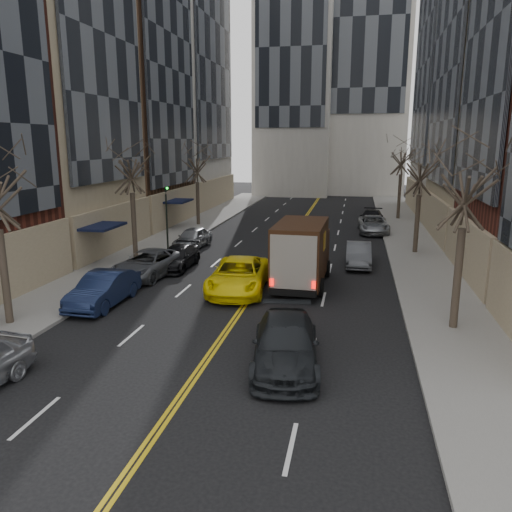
{
  "coord_description": "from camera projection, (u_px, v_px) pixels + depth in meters",
  "views": [
    {
      "loc": [
        4.8,
        -8.81,
        7.35
      ],
      "look_at": [
        0.42,
        13.0,
        2.2
      ],
      "focal_mm": 35.0,
      "sensor_mm": 36.0,
      "label": 1
    }
  ],
  "objects": [
    {
      "name": "parked_rt_c",
      "position": [
        371.0,
        218.0,
        44.0
      ],
      "size": [
        2.37,
        4.92,
        1.38
      ],
      "primitive_type": "imported",
      "rotation": [
        0.0,
        0.0,
        -0.09
      ],
      "color": "black",
      "rests_on": "ground"
    },
    {
      "name": "tree_rt_far",
      "position": [
        402.0,
        148.0,
        46.0
      ],
      "size": [
        3.2,
        3.2,
        9.11
      ],
      "color": "#382D23",
      "rests_on": "sidewalk_right"
    },
    {
      "name": "traffic_signal",
      "position": [
        167.0,
        211.0,
        32.79
      ],
      "size": [
        0.29,
        0.26,
        4.7
      ],
      "color": "black",
      "rests_on": "sidewalk_left"
    },
    {
      "name": "tree_lf_far",
      "position": [
        197.0,
        157.0,
        42.84
      ],
      "size": [
        3.2,
        3.2,
        8.12
      ],
      "color": "#382D23",
      "rests_on": "sidewalk_left"
    },
    {
      "name": "tree_rt_mid",
      "position": [
        422.0,
        160.0,
        31.8
      ],
      "size": [
        3.2,
        3.2,
        8.32
      ],
      "color": "#382D23",
      "rests_on": "sidewalk_right"
    },
    {
      "name": "streetwall_left",
      "position": [
        96.0,
        36.0,
        40.12
      ],
      "size": [
        14.0,
        49.5,
        36.0
      ],
      "color": "#562319",
      "rests_on": "ground"
    },
    {
      "name": "tree_lf_mid",
      "position": [
        130.0,
        153.0,
        30.3
      ],
      "size": [
        3.2,
        3.2,
        8.91
      ],
      "color": "#382D23",
      "rests_on": "sidewalk_left"
    },
    {
      "name": "parked_rt_a",
      "position": [
        358.0,
        254.0,
        29.92
      ],
      "size": [
        1.51,
        4.2,
        1.38
      ],
      "primitive_type": "imported",
      "rotation": [
        0.0,
        0.0,
        0.01
      ],
      "color": "#515459",
      "rests_on": "ground"
    },
    {
      "name": "parked_lf_c",
      "position": [
        148.0,
        264.0,
        27.49
      ],
      "size": [
        3.1,
        5.52,
        1.46
      ],
      "primitive_type": "imported",
      "rotation": [
        0.0,
        0.0,
        -0.13
      ],
      "color": "#53565C",
      "rests_on": "ground"
    },
    {
      "name": "sidewalk_right",
      "position": [
        415.0,
        247.0,
        35.04
      ],
      "size": [
        4.0,
        66.0,
        0.15
      ],
      "primitive_type": "cube",
      "color": "slate",
      "rests_on": "ground"
    },
    {
      "name": "parked_lf_e",
      "position": [
        193.0,
        238.0,
        34.88
      ],
      "size": [
        2.06,
        4.34,
        1.43
      ],
      "primitive_type": "imported",
      "rotation": [
        0.0,
        0.0,
        -0.09
      ],
      "color": "#9EA1A5",
      "rests_on": "ground"
    },
    {
      "name": "parked_rt_b",
      "position": [
        374.0,
        225.0,
        40.55
      ],
      "size": [
        2.54,
        5.14,
        1.4
      ],
      "primitive_type": "imported",
      "rotation": [
        0.0,
        0.0,
        0.04
      ],
      "color": "#979A9E",
      "rests_on": "ground"
    },
    {
      "name": "parked_lf_d",
      "position": [
        177.0,
        258.0,
        29.33
      ],
      "size": [
        1.83,
        4.46,
        1.29
      ],
      "primitive_type": "imported",
      "rotation": [
        0.0,
        0.0,
        0.01
      ],
      "color": "black",
      "rests_on": "ground"
    },
    {
      "name": "sidewalk_left",
      "position": [
        172.0,
        237.0,
        38.49
      ],
      "size": [
        4.0,
        66.0,
        0.15
      ],
      "primitive_type": "cube",
      "color": "slate",
      "rests_on": "ground"
    },
    {
      "name": "ground",
      "position": [
        122.0,
        482.0,
        10.99
      ],
      "size": [
        160.0,
        160.0,
        0.0
      ],
      "primitive_type": "plane",
      "color": "black",
      "rests_on": "ground"
    },
    {
      "name": "observer_sedan",
      "position": [
        286.0,
        344.0,
        16.55
      ],
      "size": [
        2.8,
        5.53,
        1.54
      ],
      "rotation": [
        0.0,
        0.0,
        0.13
      ],
      "color": "black",
      "rests_on": "ground"
    },
    {
      "name": "tree_rt_near",
      "position": [
        468.0,
        166.0,
        18.36
      ],
      "size": [
        3.2,
        3.2,
        8.71
      ],
      "color": "#382D23",
      "rests_on": "sidewalk_right"
    },
    {
      "name": "pedestrian",
      "position": [
        283.0,
        258.0,
        28.51
      ],
      "size": [
        0.4,
        0.6,
        1.63
      ],
      "primitive_type": "imported",
      "rotation": [
        0.0,
        0.0,
        1.59
      ],
      "color": "black",
      "rests_on": "ground"
    },
    {
      "name": "taxi",
      "position": [
        239.0,
        275.0,
        24.83
      ],
      "size": [
        3.07,
        5.97,
        1.61
      ],
      "primitive_type": "imported",
      "rotation": [
        0.0,
        0.0,
        0.07
      ],
      "color": "#FFE50A",
      "rests_on": "ground"
    },
    {
      "name": "ups_truck",
      "position": [
        302.0,
        254.0,
        25.49
      ],
      "size": [
        2.69,
        6.29,
        3.41
      ],
      "rotation": [
        0.0,
        0.0,
        -0.03
      ],
      "color": "black",
      "rests_on": "ground"
    },
    {
      "name": "parked_lf_b",
      "position": [
        103.0,
        289.0,
        22.69
      ],
      "size": [
        1.66,
        4.63,
        1.52
      ],
      "primitive_type": "imported",
      "rotation": [
        0.0,
        0.0,
        -0.01
      ],
      "color": "#121C3A",
      "rests_on": "ground"
    }
  ]
}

